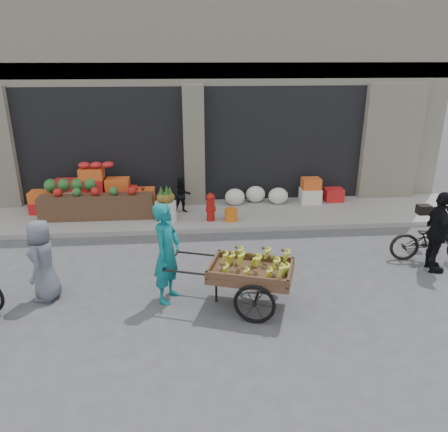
{
  "coord_description": "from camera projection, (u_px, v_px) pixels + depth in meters",
  "views": [
    {
      "loc": [
        -0.18,
        -6.57,
        4.0
      ],
      "look_at": [
        0.48,
        1.21,
        1.1
      ],
      "focal_mm": 35.0,
      "sensor_mm": 36.0,
      "label": 1
    }
  ],
  "objects": [
    {
      "name": "ground",
      "position": [
        202.0,
        301.0,
        7.54
      ],
      "size": [
        80.0,
        80.0,
        0.0
      ],
      "primitive_type": "plane",
      "color": "#424244",
      "rests_on": "ground"
    },
    {
      "name": "sidewalk",
      "position": [
        196.0,
        215.0,
        11.35
      ],
      "size": [
        18.0,
        2.2,
        0.12
      ],
      "primitive_type": "cube",
      "color": "gray",
      "rests_on": "ground"
    },
    {
      "name": "building",
      "position": [
        191.0,
        75.0,
        13.87
      ],
      "size": [
        14.0,
        6.45,
        7.0
      ],
      "color": "beige",
      "rests_on": "ground"
    },
    {
      "name": "fruit_display",
      "position": [
        99.0,
        192.0,
        11.2
      ],
      "size": [
        3.1,
        1.12,
        1.24
      ],
      "color": "red",
      "rests_on": "sidewalk"
    },
    {
      "name": "pineapple_bin",
      "position": [
        166.0,
        211.0,
        10.72
      ],
      "size": [
        0.52,
        0.52,
        0.5
      ],
      "primitive_type": "cylinder",
      "color": "silver",
      "rests_on": "sidewalk"
    },
    {
      "name": "fire_hydrant",
      "position": [
        211.0,
        206.0,
        10.71
      ],
      "size": [
        0.22,
        0.22,
        0.71
      ],
      "color": "#A5140F",
      "rests_on": "sidewalk"
    },
    {
      "name": "orange_bucket",
      "position": [
        231.0,
        215.0,
        10.78
      ],
      "size": [
        0.32,
        0.32,
        0.3
      ],
      "primitive_type": "cylinder",
      "color": "orange",
      "rests_on": "sidewalk"
    },
    {
      "name": "right_bay_goods",
      "position": [
        290.0,
        193.0,
        12.0
      ],
      "size": [
        3.35,
        0.6,
        0.7
      ],
      "color": "silver",
      "rests_on": "sidewalk"
    },
    {
      "name": "seated_person",
      "position": [
        182.0,
        195.0,
        11.23
      ],
      "size": [
        0.51,
        0.43,
        0.93
      ],
      "primitive_type": "imported",
      "rotation": [
        0.0,
        0.0,
        0.17
      ],
      "color": "black",
      "rests_on": "sidewalk"
    },
    {
      "name": "banana_cart",
      "position": [
        248.0,
        269.0,
        7.15
      ],
      "size": [
        2.44,
        1.55,
        0.95
      ],
      "rotation": [
        0.0,
        0.0,
        -0.32
      ],
      "color": "brown",
      "rests_on": "ground"
    },
    {
      "name": "vendor_woman",
      "position": [
        167.0,
        253.0,
        7.3
      ],
      "size": [
        0.64,
        0.75,
        1.75
      ],
      "primitive_type": "imported",
      "rotation": [
        0.0,
        0.0,
        1.16
      ],
      "color": "#0F6D75",
      "rests_on": "ground"
    },
    {
      "name": "vendor_grey",
      "position": [
        43.0,
        260.0,
        7.39
      ],
      "size": [
        0.52,
        0.74,
        1.44
      ],
      "primitive_type": "imported",
      "rotation": [
        0.0,
        0.0,
        -1.66
      ],
      "color": "slate",
      "rests_on": "ground"
    },
    {
      "name": "bicycle",
      "position": [
        434.0,
        241.0,
        8.85
      ],
      "size": [
        1.79,
        0.86,
        0.9
      ],
      "primitive_type": "imported",
      "rotation": [
        0.0,
        0.0,
        1.41
      ],
      "color": "black",
      "rests_on": "ground"
    },
    {
      "name": "cyclist",
      "position": [
        438.0,
        232.0,
        8.33
      ],
      "size": [
        0.54,
        0.99,
        1.61
      ],
      "primitive_type": "imported",
      "rotation": [
        0.0,
        0.0,
        1.41
      ],
      "color": "black",
      "rests_on": "ground"
    }
  ]
}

